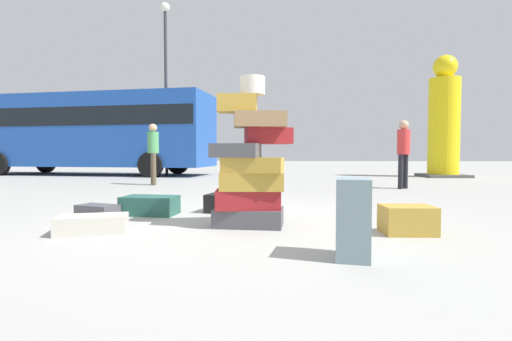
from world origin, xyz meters
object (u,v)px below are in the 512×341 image
(suitcase_teal_upright_blue, at_px, (150,205))
(suitcase_tan_foreground_near, at_px, (407,220))
(lamp_post, at_px, (166,65))
(suitcase_black_right_side, at_px, (232,203))
(suitcase_tower, at_px, (251,169))
(parked_bus, at_px, (91,129))
(person_tourist_with_camera, at_px, (153,148))
(yellow_dummy_statue, at_px, (444,123))
(person_bearded_onlooker, at_px, (403,148))
(suitcase_charcoal_white_trunk, at_px, (98,211))
(suitcase_slate_behind_tower, at_px, (353,219))
(suitcase_cream_left_side, at_px, (92,224))

(suitcase_teal_upright_blue, height_order, suitcase_tan_foreground_near, suitcase_tan_foreground_near)
(suitcase_teal_upright_blue, distance_m, lamp_post, 10.75)
(suitcase_teal_upright_blue, xyz_separation_m, suitcase_black_right_side, (1.11, 0.24, 0.00))
(suitcase_teal_upright_blue, bearing_deg, suitcase_tower, -21.47)
(suitcase_tower, xyz_separation_m, parked_bus, (-7.06, 10.56, 1.17))
(person_tourist_with_camera, distance_m, yellow_dummy_statue, 10.29)
(parked_bus, height_order, lamp_post, lamp_post)
(person_bearded_onlooker, bearing_deg, person_tourist_with_camera, -49.61)
(person_bearded_onlooker, bearing_deg, parked_bus, -70.86)
(person_bearded_onlooker, relative_size, parked_bus, 0.16)
(suitcase_charcoal_white_trunk, xyz_separation_m, suitcase_tan_foreground_near, (3.72, -0.86, 0.06))
(suitcase_tan_foreground_near, distance_m, lamp_post, 12.76)
(person_tourist_with_camera, bearing_deg, suitcase_black_right_side, 5.22)
(suitcase_slate_behind_tower, bearing_deg, suitcase_charcoal_white_trunk, 159.30)
(suitcase_tower, height_order, suitcase_charcoal_white_trunk, suitcase_tower)
(suitcase_charcoal_white_trunk, distance_m, person_bearded_onlooker, 7.02)
(suitcase_charcoal_white_trunk, height_order, person_tourist_with_camera, person_tourist_with_camera)
(suitcase_tan_foreground_near, relative_size, person_bearded_onlooker, 0.32)
(suitcase_tower, height_order, suitcase_black_right_side, suitcase_tower)
(person_tourist_with_camera, distance_m, lamp_post, 5.83)
(suitcase_charcoal_white_trunk, xyz_separation_m, suitcase_cream_left_side, (0.41, -0.97, 0.01))
(suitcase_teal_upright_blue, bearing_deg, yellow_dummy_statue, 54.80)
(suitcase_black_right_side, relative_size, person_bearded_onlooker, 0.44)
(suitcase_tower, xyz_separation_m, suitcase_teal_upright_blue, (-1.44, 0.77, -0.53))
(person_tourist_with_camera, bearing_deg, suitcase_cream_left_side, -12.19)
(suitcase_charcoal_white_trunk, relative_size, person_tourist_with_camera, 0.32)
(suitcase_cream_left_side, bearing_deg, suitcase_charcoal_white_trunk, 96.99)
(suitcase_slate_behind_tower, relative_size, suitcase_cream_left_side, 0.92)
(person_tourist_with_camera, xyz_separation_m, parked_bus, (-4.09, 4.89, 0.84))
(suitcase_charcoal_white_trunk, height_order, suitcase_slate_behind_tower, suitcase_slate_behind_tower)
(suitcase_tower, height_order, suitcase_tan_foreground_near, suitcase_tower)
(suitcase_teal_upright_blue, xyz_separation_m, suitcase_slate_behind_tower, (2.33, -2.07, 0.19))
(suitcase_charcoal_white_trunk, relative_size, suitcase_cream_left_side, 0.75)
(parked_bus, bearing_deg, suitcase_slate_behind_tower, -48.02)
(suitcase_black_right_side, bearing_deg, suitcase_tower, -58.82)
(suitcase_tan_foreground_near, distance_m, person_tourist_with_camera, 7.63)
(suitcase_teal_upright_blue, relative_size, yellow_dummy_statue, 0.16)
(suitcase_tan_foreground_near, height_order, yellow_dummy_statue, yellow_dummy_statue)
(suitcase_charcoal_white_trunk, bearing_deg, suitcase_teal_upright_blue, 42.08)
(yellow_dummy_statue, bearing_deg, suitcase_slate_behind_tower, -117.07)
(suitcase_cream_left_side, relative_size, yellow_dummy_statue, 0.16)
(suitcase_cream_left_side, relative_size, person_tourist_with_camera, 0.42)
(suitcase_tower, distance_m, person_bearded_onlooker, 5.93)
(suitcase_charcoal_white_trunk, relative_size, lamp_post, 0.08)
(suitcase_tan_foreground_near, height_order, parked_bus, parked_bus)
(suitcase_tan_foreground_near, distance_m, parked_bus, 14.06)
(suitcase_tan_foreground_near, xyz_separation_m, parked_bus, (-8.72, 10.90, 1.69))
(suitcase_slate_behind_tower, relative_size, person_tourist_with_camera, 0.39)
(suitcase_charcoal_white_trunk, distance_m, parked_bus, 11.35)
(suitcase_charcoal_white_trunk, bearing_deg, suitcase_tower, 6.06)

